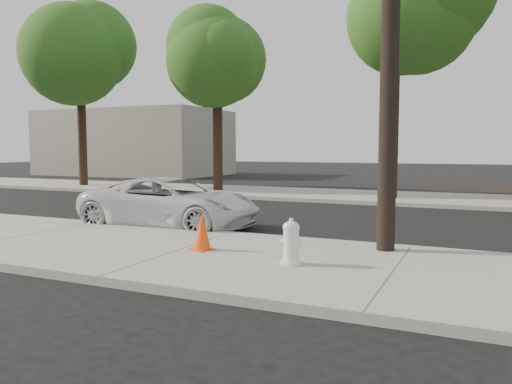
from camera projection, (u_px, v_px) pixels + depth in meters
ground at (267, 226)px, 13.43m from camera, size 120.00×120.00×0.00m
near_sidewalk at (179, 253)px, 9.52m from camera, size 90.00×4.40×0.15m
far_sidewalk at (346, 196)px, 21.13m from camera, size 90.00×5.00×0.15m
curb_near at (231, 235)px, 11.52m from camera, size 90.00×0.12×0.16m
building_far at (135, 143)px, 39.58m from camera, size 14.00×8.00×5.00m
utility_pole at (391, 4)px, 9.09m from camera, size 1.40×0.34×9.00m
tree_a at (81, 62)px, 25.66m from camera, size 4.65×4.50×9.00m
tree_b at (219, 58)px, 22.59m from camera, size 4.34×4.20×8.45m
tree_c at (401, 20)px, 18.84m from camera, size 4.96×4.80×9.55m
police_cruiser at (170, 202)px, 13.09m from camera, size 4.85×2.38×1.32m
fire_hydrant at (291, 243)px, 8.29m from camera, size 0.39×0.35×0.72m
traffic_cone at (202, 231)px, 9.48m from camera, size 0.48×0.48×0.73m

